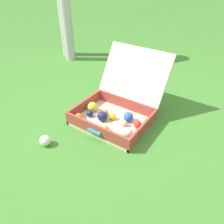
# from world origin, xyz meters

# --- Properties ---
(ground_plane) EXTENTS (16.00, 16.00, 0.00)m
(ground_plane) POSITION_xyz_m (0.00, 0.00, 0.00)
(ground_plane) COLOR #3D7A2D
(open_suitcase) EXTENTS (0.57, 0.70, 0.49)m
(open_suitcase) POSITION_xyz_m (0.07, 0.06, 0.11)
(open_suitcase) COLOR beige
(open_suitcase) RESTS_ON ground
(stray_ball_on_grass) EXTENTS (0.08, 0.08, 0.08)m
(stray_ball_on_grass) POSITION_xyz_m (-0.17, -0.49, 0.04)
(stray_ball_on_grass) COLOR white
(stray_ball_on_grass) RESTS_ON ground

